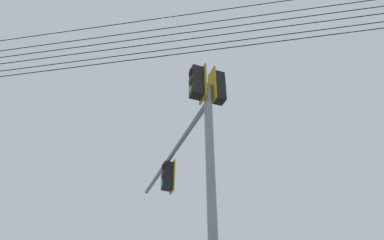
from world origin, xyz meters
The scene contains 2 objects.
signal_mast_assembly centered at (-0.45, 1.67, 5.10)m, with size 3.57×5.99×7.13m.
overhead_wire_span centered at (-1.46, 1.50, 8.59)m, with size 10.94×17.07×2.18m.
Camera 1 is at (-5.87, -3.03, 1.37)m, focal length 29.52 mm.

